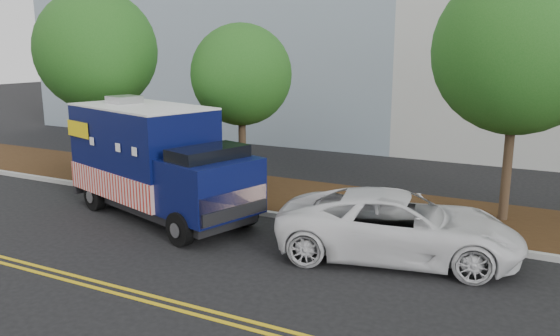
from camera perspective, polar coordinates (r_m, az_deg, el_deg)
The scene contains 11 objects.
ground at distance 16.05m, azimuth -7.85°, elevation -5.69°, with size 120.00×120.00×0.00m, color black.
curb at distance 17.13m, azimuth -5.17°, elevation -4.17°, with size 120.00×0.18×0.15m, color #9E9E99.
mulch_strip at distance 18.87m, azimuth -1.77°, elevation -2.56°, with size 120.00×4.00×0.15m, color black.
centerline_near at distance 12.91m, azimuth -19.42°, elevation -10.91°, with size 120.00×0.10×0.01m, color gold.
centerline_far at distance 12.75m, azimuth -20.25°, elevation -11.26°, with size 120.00×0.10×0.01m, color gold.
tree_a at distance 21.54m, azimuth -18.63°, elevation 11.53°, with size 4.43×4.43×7.07m.
tree_b at distance 18.98m, azimuth -4.07°, elevation 9.67°, with size 3.48×3.48×5.80m.
tree_c at distance 16.30m, azimuth 23.60°, elevation 11.14°, with size 4.55×4.55×7.16m.
sign_post at distance 18.92m, azimuth -13.55°, elevation 0.64°, with size 0.06×0.06×2.40m, color #473828.
food_truck at distance 16.71m, azimuth -12.92°, elevation 0.47°, with size 7.04×4.23×3.50m.
white_car at distance 13.45m, azimuth 12.26°, elevation -5.89°, with size 2.65×5.75×1.60m, color white.
Camera 1 is at (8.84, -12.43, 4.98)m, focal length 35.00 mm.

